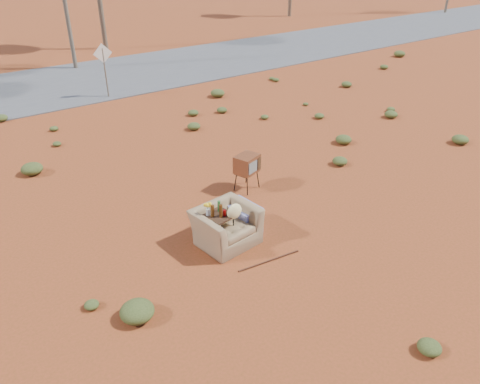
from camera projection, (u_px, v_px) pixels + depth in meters
ground at (256, 246)px, 10.22m from camera, size 140.00×140.00×0.00m
highway at (51, 86)px, 20.83m from camera, size 140.00×7.00×0.04m
armchair at (229, 220)px, 10.18m from camera, size 1.57×1.10×1.12m
tv_unit at (247, 164)px, 12.15m from camera, size 0.72×0.65×0.98m
side_table at (217, 214)px, 9.87m from camera, size 0.62×0.62×1.08m
rusty_bar at (269, 261)px, 9.73m from camera, size 1.45×0.22×0.04m
road_sign at (104, 61)px, 18.76m from camera, size 0.78×0.06×2.19m
scrub_patch at (135, 176)px, 12.85m from camera, size 17.49×8.07×0.33m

